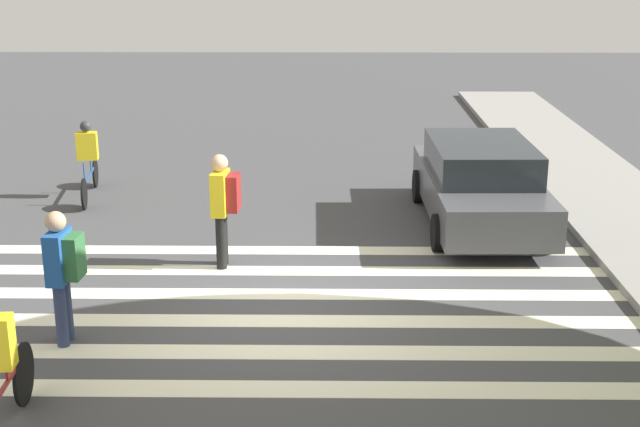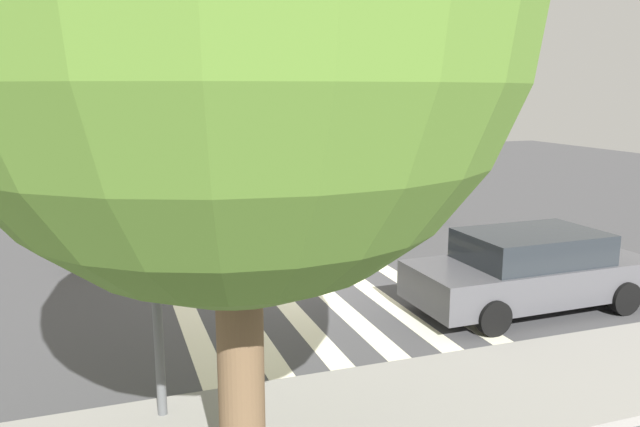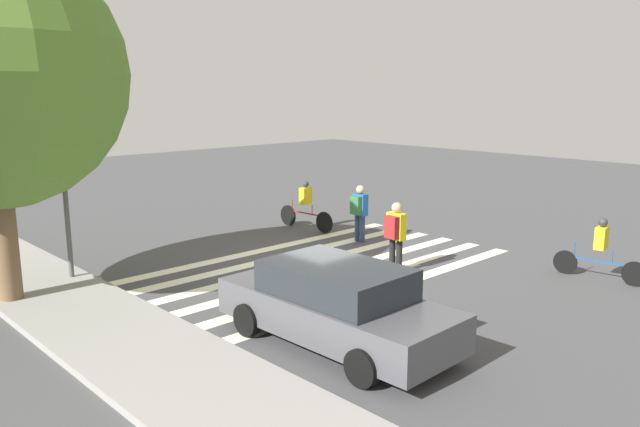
{
  "view_description": "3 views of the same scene",
  "coord_description": "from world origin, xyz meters",
  "px_view_note": "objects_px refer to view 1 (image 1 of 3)",
  "views": [
    {
      "loc": [
        11.64,
        0.7,
        4.97
      ],
      "look_at": [
        -0.92,
        0.56,
        1.11
      ],
      "focal_mm": 50.0,
      "sensor_mm": 36.0,
      "label": 1
    },
    {
      "loc": [
        3.76,
        12.96,
        4.19
      ],
      "look_at": [
        -0.76,
        0.13,
        1.47
      ],
      "focal_mm": 35.0,
      "sensor_mm": 36.0,
      "label": 2
    },
    {
      "loc": [
        -11.59,
        11.13,
        4.67
      ],
      "look_at": [
        0.47,
        -0.33,
        1.32
      ],
      "focal_mm": 35.0,
      "sensor_mm": 36.0,
      "label": 3
    }
  ],
  "objects_px": {
    "pedestrian_adult_blue_shirt": "(223,202)",
    "cyclist_mid_street": "(88,156)",
    "pedestrian_adult_tall_backpack": "(63,267)",
    "car_parked_silver_sedan": "(480,183)"
  },
  "relations": [
    {
      "from": "pedestrian_adult_tall_backpack",
      "to": "car_parked_silver_sedan",
      "type": "xyz_separation_m",
      "value": [
        -5.07,
        6.07,
        -0.26
      ]
    },
    {
      "from": "pedestrian_adult_blue_shirt",
      "to": "pedestrian_adult_tall_backpack",
      "type": "height_order",
      "value": "pedestrian_adult_blue_shirt"
    },
    {
      "from": "pedestrian_adult_blue_shirt",
      "to": "pedestrian_adult_tall_backpack",
      "type": "relative_size",
      "value": 1.03
    },
    {
      "from": "pedestrian_adult_tall_backpack",
      "to": "car_parked_silver_sedan",
      "type": "relative_size",
      "value": 0.37
    },
    {
      "from": "pedestrian_adult_blue_shirt",
      "to": "cyclist_mid_street",
      "type": "xyz_separation_m",
      "value": [
        -3.91,
        -3.16,
        -0.21
      ]
    },
    {
      "from": "pedestrian_adult_blue_shirt",
      "to": "cyclist_mid_street",
      "type": "relative_size",
      "value": 0.82
    },
    {
      "from": "cyclist_mid_street",
      "to": "car_parked_silver_sedan",
      "type": "distance_m",
      "value": 7.72
    },
    {
      "from": "pedestrian_adult_blue_shirt",
      "to": "car_parked_silver_sedan",
      "type": "height_order",
      "value": "pedestrian_adult_blue_shirt"
    },
    {
      "from": "pedestrian_adult_tall_backpack",
      "to": "car_parked_silver_sedan",
      "type": "height_order",
      "value": "pedestrian_adult_tall_backpack"
    },
    {
      "from": "pedestrian_adult_tall_backpack",
      "to": "cyclist_mid_street",
      "type": "relative_size",
      "value": 0.79
    }
  ]
}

